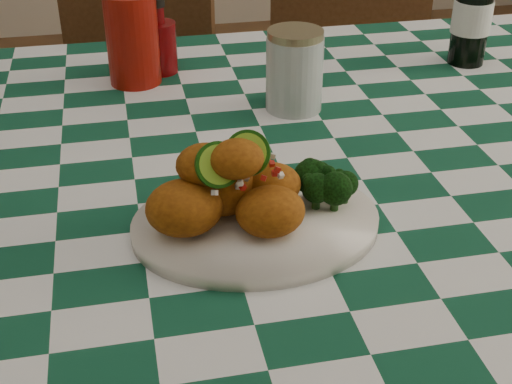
{
  "coord_description": "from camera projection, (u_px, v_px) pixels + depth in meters",
  "views": [
    {
      "loc": [
        -0.21,
        -0.93,
        1.28
      ],
      "look_at": [
        -0.07,
        -0.22,
        0.84
      ],
      "focal_mm": 50.0,
      "sensor_mm": 36.0,
      "label": 1
    }
  ],
  "objects": [
    {
      "name": "dining_table",
      "position": [
        267.0,
        339.0,
        1.28
      ],
      "size": [
        1.66,
        1.06,
        0.79
      ],
      "primitive_type": null,
      "color": "#10462E",
      "rests_on": "ground"
    },
    {
      "name": "plate",
      "position": [
        256.0,
        224.0,
        0.87
      ],
      "size": [
        0.31,
        0.24,
        0.02
      ],
      "primitive_type": null,
      "rotation": [
        0.0,
        0.0,
        0.0
      ],
      "color": "silver",
      "rests_on": "dining_table"
    },
    {
      "name": "fried_chicken_pile",
      "position": [
        236.0,
        181.0,
        0.84
      ],
      "size": [
        0.17,
        0.13,
        0.11
      ],
      "primitive_type": null,
      "color": "#9D530F",
      "rests_on": "plate"
    },
    {
      "name": "broccoli_side",
      "position": [
        333.0,
        186.0,
        0.88
      ],
      "size": [
        0.07,
        0.07,
        0.05
      ],
      "primitive_type": null,
      "color": "black",
      "rests_on": "plate"
    },
    {
      "name": "red_tumbler",
      "position": [
        132.0,
        39.0,
        1.24
      ],
      "size": [
        0.11,
        0.11,
        0.16
      ],
      "primitive_type": "cylinder",
      "rotation": [
        0.0,
        0.0,
        -0.29
      ],
      "color": "maroon",
      "rests_on": "dining_table"
    },
    {
      "name": "ketchup_bottle",
      "position": [
        158.0,
        36.0,
        1.29
      ],
      "size": [
        0.07,
        0.07,
        0.14
      ],
      "primitive_type": null,
      "rotation": [
        0.0,
        0.0,
        -0.06
      ],
      "color": "#5D0406",
      "rests_on": "dining_table"
    },
    {
      "name": "mason_jar",
      "position": [
        294.0,
        70.0,
        1.15
      ],
      "size": [
        0.1,
        0.1,
        0.13
      ],
      "primitive_type": null,
      "rotation": [
        0.0,
        0.0,
        -0.1
      ],
      "color": "#B2BCBA",
      "rests_on": "dining_table"
    },
    {
      "name": "wooden_chair_left",
      "position": [
        124.0,
        154.0,
        1.79
      ],
      "size": [
        0.52,
        0.53,
        0.87
      ],
      "primitive_type": null,
      "rotation": [
        0.0,
        0.0,
        -0.38
      ],
      "color": "#472814",
      "rests_on": "ground"
    },
    {
      "name": "wooden_chair_right",
      "position": [
        347.0,
        110.0,
        1.91
      ],
      "size": [
        0.55,
        0.57,
        0.96
      ],
      "primitive_type": null,
      "rotation": [
        0.0,
        0.0,
        -0.29
      ],
      "color": "#472814",
      "rests_on": "ground"
    }
  ]
}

